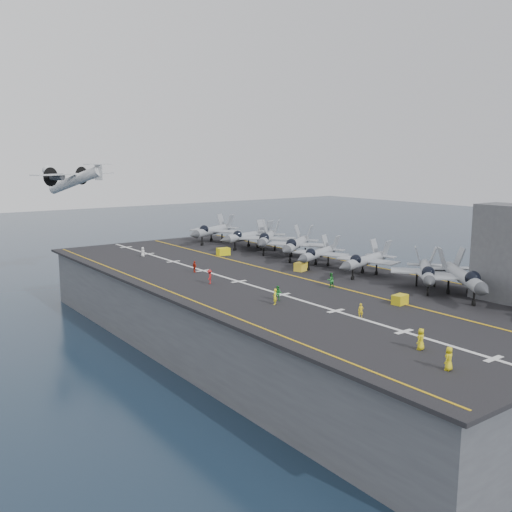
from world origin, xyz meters
TOP-DOWN VIEW (x-y plane):
  - ground at (0.00, 0.00)m, footprint 500.00×500.00m
  - hull at (0.00, 0.00)m, footprint 36.00×90.00m
  - flight_deck at (0.00, 0.00)m, footprint 38.00×92.00m
  - foul_line at (3.00, 0.00)m, footprint 0.35×90.00m
  - landing_centerline at (-6.00, 0.00)m, footprint 0.50×90.00m
  - deck_edge_port at (-17.00, 0.00)m, footprint 0.25×90.00m
  - deck_edge_stbd at (18.50, 0.00)m, footprint 0.25×90.00m
  - fighter_jet_1 at (11.98, -24.59)m, footprint 18.19×19.04m
  - fighter_jet_2 at (12.08, -18.88)m, footprint 17.16×16.60m
  - fighter_jet_3 at (12.06, -7.66)m, footprint 16.15×12.92m
  - fighter_jet_4 at (11.09, 1.78)m, footprint 15.88×13.48m
  - fighter_jet_5 at (13.20, 9.96)m, footprint 18.57×17.38m
  - fighter_jet_6 at (13.35, 18.74)m, footprint 18.86×18.80m
  - fighter_jet_7 at (13.31, 24.78)m, footprint 16.68×13.19m
  - fighter_jet_8 at (11.45, 35.17)m, footprint 18.94×16.79m
  - tow_cart_a at (2.55, -22.32)m, footprint 2.15×1.57m
  - tow_cart_b at (6.56, 0.81)m, footprint 2.59×2.09m
  - tow_cart_c at (4.62, 20.51)m, footprint 2.40×1.70m
  - crew_0 at (-9.20, -34.56)m, footprint 1.35×1.02m
  - crew_1 at (-9.84, -13.36)m, footprint 1.41×1.35m
  - crew_2 at (-8.38, -12.14)m, footprint 1.33×1.35m
  - crew_3 at (-10.20, 1.24)m, footprint 1.43×1.47m
  - crew_4 at (-7.73, 9.72)m, footprint 0.73×1.09m
  - crew_5 at (-8.06, 27.75)m, footprint 1.10×1.26m
  - crew_6 at (-5.61, -23.57)m, footprint 1.12×1.14m
  - crew_7 at (2.13, -10.58)m, footprint 1.39×1.09m
  - transport_plane at (-9.13, 58.96)m, footprint 27.20×24.04m
  - crew_8 at (-11.58, -39.28)m, footprint 1.35×1.02m

SIDE VIEW (x-z plane):
  - ground at x=0.00m, z-range 0.00..0.00m
  - hull at x=0.00m, z-range 0.00..10.00m
  - flight_deck at x=0.00m, z-range 10.00..10.40m
  - foul_line at x=3.00m, z-range 10.41..10.43m
  - landing_centerline at x=-6.00m, z-range 10.41..10.43m
  - deck_edge_port at x=-17.00m, z-range 10.41..10.43m
  - deck_edge_stbd at x=18.50m, z-range 10.41..10.43m
  - tow_cart_a at x=2.55m, z-range 10.40..11.59m
  - tow_cart_c at x=4.62m, z-range 10.40..11.75m
  - tow_cart_b at x=6.56m, z-range 10.40..11.75m
  - crew_6 at x=-5.61m, z-range 10.40..12.00m
  - crew_5 at x=-8.06m, z-range 10.40..12.17m
  - crew_4 at x=-7.73m, z-range 10.40..12.21m
  - crew_2 at x=-8.38m, z-range 10.40..12.30m
  - crew_1 at x=-9.84m, z-range 10.40..12.36m
  - crew_7 at x=2.13m, z-range 10.40..12.45m
  - crew_3 at x=-10.20m, z-range 10.40..12.46m
  - crew_0 at x=-9.20m, z-range 10.40..12.46m
  - crew_8 at x=-11.58m, z-range 10.40..12.46m
  - fighter_jet_4 at x=11.09m, z-range 10.40..15.07m
  - fighter_jet_3 at x=12.06m, z-range 10.40..15.30m
  - fighter_jet_2 at x=12.08m, z-range 10.40..15.39m
  - fighter_jet_7 at x=13.31m, z-range 10.40..15.50m
  - fighter_jet_5 at x=13.20m, z-range 10.40..15.77m
  - fighter_jet_8 at x=11.45m, z-range 10.40..15.90m
  - fighter_jet_1 at x=11.98m, z-range 10.40..15.92m
  - fighter_jet_6 at x=13.35m, z-range 10.40..15.95m
  - transport_plane at x=-9.13m, z-range 20.60..25.95m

